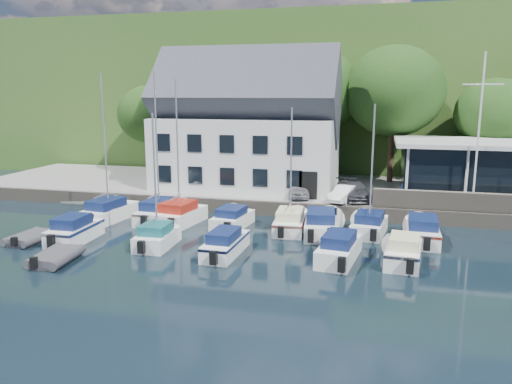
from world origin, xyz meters
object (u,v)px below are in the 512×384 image
(club_pavilion, at_px, (489,170))
(car_blue, at_px, (415,193))
(flagpole, at_px, (479,133))
(boat_r1_0, at_px, (105,152))
(car_silver, at_px, (299,188))
(harbor_building, at_px, (248,132))
(boat_r2_4, at_px, (404,249))
(dinghy_1, at_px, (56,255))
(boat_r1_2, at_px, (178,153))
(boat_r1_5, at_px, (321,222))
(boat_r2_2, at_px, (225,241))
(boat_r1_6, at_px, (372,164))
(boat_r1_4, at_px, (291,163))
(car_dgrey, at_px, (353,190))
(boat_r2_1, at_px, (155,174))
(boat_r2_3, at_px, (339,246))
(boat_r2_0, at_px, (75,228))
(boat_r1_1, at_px, (157,152))
(boat_r1_3, at_px, (233,217))
(dinghy_0, at_px, (30,236))
(boat_r1_7, at_px, (422,228))
(car_white, at_px, (344,194))

(club_pavilion, relative_size, car_blue, 3.56)
(flagpole, xyz_separation_m, boat_r1_0, (-23.60, -4.92, -1.34))
(car_silver, bearing_deg, harbor_building, 135.79)
(boat_r2_4, relative_size, dinghy_1, 1.63)
(boat_r1_2, xyz_separation_m, dinghy_1, (-3.22, -8.56, -4.32))
(boat_r1_5, bearing_deg, boat_r1_2, 172.54)
(boat_r1_0, relative_size, boat_r2_2, 1.59)
(boat_r1_6, bearing_deg, boat_r1_4, -168.42)
(club_pavilion, bearing_deg, car_dgrey, -164.02)
(car_dgrey, distance_m, car_blue, 4.18)
(boat_r2_1, bearing_deg, club_pavilion, 32.12)
(car_blue, xyz_separation_m, boat_r2_3, (-4.31, -10.77, -0.89))
(car_blue, distance_m, boat_r2_0, 22.44)
(harbor_building, relative_size, boat_r1_0, 1.55)
(car_silver, bearing_deg, boat_r2_2, -110.33)
(boat_r2_3, bearing_deg, boat_r1_2, 163.77)
(harbor_building, xyz_separation_m, boat_r1_2, (-2.25, -9.04, -0.66))
(boat_r1_1, height_order, boat_r1_4, boat_r1_1)
(dinghy_1, bearing_deg, boat_r2_4, 7.68)
(boat_r1_0, relative_size, boat_r2_1, 1.12)
(boat_r1_2, xyz_separation_m, boat_r1_3, (3.59, 0.10, -4.02))
(boat_r1_5, height_order, dinghy_0, boat_r1_5)
(harbor_building, bearing_deg, boat_r1_7, -35.61)
(car_silver, xyz_separation_m, flagpole, (11.62, -1.04, 4.36))
(boat_r1_7, bearing_deg, boat_r1_4, 179.35)
(boat_r1_0, xyz_separation_m, boat_r1_1, (3.39, 0.65, 0.04))
(boat_r2_1, bearing_deg, boat_r1_6, 22.65)
(harbor_building, distance_m, boat_r2_3, 16.81)
(car_blue, bearing_deg, dinghy_1, -140.88)
(dinghy_0, bearing_deg, boat_r1_2, 43.52)
(club_pavilion, xyz_separation_m, car_silver, (-13.25, -2.88, -1.43))
(club_pavilion, bearing_deg, boat_r2_4, -115.78)
(boat_r2_1, bearing_deg, boat_r1_1, 111.12)
(car_white, relative_size, boat_r1_7, 0.53)
(boat_r2_0, height_order, boat_r2_2, boat_r2_0)
(boat_r1_4, relative_size, boat_r2_2, 1.45)
(boat_r1_6, bearing_deg, boat_r1_7, -4.67)
(car_dgrey, relative_size, car_blue, 1.19)
(boat_r2_2, height_order, boat_r2_4, boat_r2_4)
(boat_r1_0, relative_size, boat_r1_2, 0.99)
(harbor_building, bearing_deg, club_pavilion, -1.59)
(boat_r1_6, relative_size, boat_r1_7, 1.36)
(boat_r1_3, height_order, boat_r2_2, boat_r2_2)
(car_dgrey, distance_m, boat_r1_4, 7.21)
(flagpole, distance_m, dinghy_0, 28.07)
(boat_r1_7, height_order, boat_r2_0, boat_r2_0)
(boat_r1_6, bearing_deg, club_pavilion, 52.77)
(car_silver, distance_m, car_blue, 8.07)
(boat_r1_2, xyz_separation_m, boat_r1_5, (9.29, -0.18, -3.92))
(dinghy_0, bearing_deg, harbor_building, 61.48)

